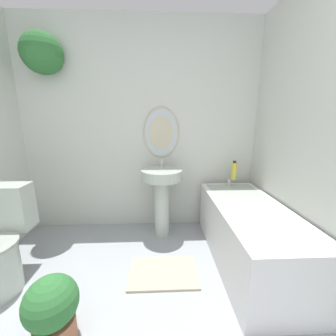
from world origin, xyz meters
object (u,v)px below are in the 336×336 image
at_px(bathtub, 248,233).
at_px(pedestal_sink, 162,190).
at_px(potted_plant, 52,309).
at_px(shampoo_bottle, 234,171).

bearing_deg(bathtub, pedestal_sink, 148.06).
distance_m(pedestal_sink, bathtub, 0.97).
xyz_separation_m(bathtub, potted_plant, (-1.44, -0.68, -0.05)).
relative_size(pedestal_sink, bathtub, 0.62).
bearing_deg(potted_plant, shampoo_bottle, 40.55).
relative_size(pedestal_sink, potted_plant, 2.03).
bearing_deg(bathtub, potted_plant, -154.89).
bearing_deg(pedestal_sink, potted_plant, -119.16).
distance_m(shampoo_bottle, potted_plant, 2.03).
height_order(pedestal_sink, potted_plant, pedestal_sink).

